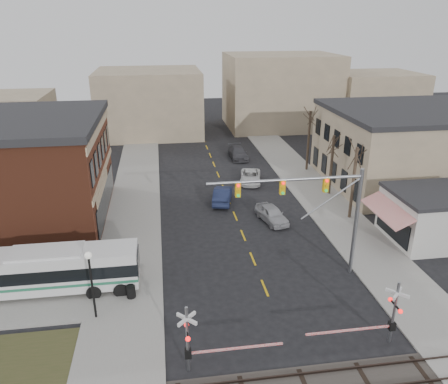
# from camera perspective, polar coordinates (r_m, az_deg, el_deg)

# --- Properties ---
(ground) EXTENTS (160.00, 160.00, 0.00)m
(ground) POSITION_cam_1_polar(r_m,az_deg,el_deg) (29.53, 6.28, -14.52)
(ground) COLOR black
(ground) RESTS_ON ground
(sidewalk_west) EXTENTS (5.00, 60.00, 0.12)m
(sidewalk_west) POSITION_cam_1_polar(r_m,az_deg,el_deg) (46.40, -11.47, -0.69)
(sidewalk_west) COLOR gray
(sidewalk_west) RESTS_ON ground
(sidewalk_east) EXTENTS (5.00, 60.00, 0.12)m
(sidewalk_east) POSITION_cam_1_polar(r_m,az_deg,el_deg) (49.02, 11.26, 0.56)
(sidewalk_east) COLOR gray
(sidewalk_east) RESTS_ON ground
(tan_building) EXTENTS (20.30, 15.30, 8.50)m
(tan_building) POSITION_cam_1_polar(r_m,az_deg,el_deg) (53.23, 24.45, 5.46)
(tan_building) COLOR gray
(tan_building) RESTS_ON ground
(awning_shop) EXTENTS (9.74, 6.20, 4.30)m
(awning_shop) POSITION_cam_1_polar(r_m,az_deg,el_deg) (40.46, 26.27, -2.78)
(awning_shop) COLOR beige
(awning_shop) RESTS_ON ground
(tree_east_a) EXTENTS (0.28, 0.28, 6.75)m
(tree_east_a) POSITION_cam_1_polar(r_m,az_deg,el_deg) (41.30, 16.51, 1.11)
(tree_east_a) COLOR #382B21
(tree_east_a) RESTS_ON sidewalk_east
(tree_east_b) EXTENTS (0.28, 0.28, 6.30)m
(tree_east_b) POSITION_cam_1_polar(r_m,az_deg,el_deg) (46.67, 13.85, 3.44)
(tree_east_b) COLOR #382B21
(tree_east_b) RESTS_ON sidewalk_east
(tree_east_c) EXTENTS (0.28, 0.28, 7.20)m
(tree_east_c) POSITION_cam_1_polar(r_m,az_deg,el_deg) (53.77, 10.97, 6.57)
(tree_east_c) COLOR #382B21
(tree_east_c) RESTS_ON sidewalk_east
(transit_bus) EXTENTS (11.80, 2.62, 3.04)m
(transit_bus) POSITION_cam_1_polar(r_m,az_deg,el_deg) (31.93, -21.88, -9.42)
(transit_bus) COLOR silver
(transit_bus) RESTS_ON ground
(traffic_signal_mast) EXTENTS (10.72, 0.30, 8.00)m
(traffic_signal_mast) POSITION_cam_1_polar(r_m,az_deg,el_deg) (30.41, 12.23, -1.27)
(traffic_signal_mast) COLOR gray
(traffic_signal_mast) RESTS_ON ground
(rr_crossing_west) EXTENTS (5.60, 1.36, 4.00)m
(rr_crossing_west) POSITION_cam_1_polar(r_m,az_deg,el_deg) (23.84, -3.71, -18.64)
(rr_crossing_west) COLOR gray
(rr_crossing_west) RESTS_ON ground
(rr_crossing_east) EXTENTS (5.60, 1.36, 4.00)m
(rr_crossing_east) POSITION_cam_1_polar(r_m,az_deg,el_deg) (27.02, 20.50, -14.69)
(rr_crossing_east) COLOR gray
(rr_crossing_east) RESTS_ON ground
(street_lamp) EXTENTS (0.44, 0.44, 4.58)m
(street_lamp) POSITION_cam_1_polar(r_m,az_deg,el_deg) (27.56, -17.06, -9.93)
(street_lamp) COLOR black
(street_lamp) RESTS_ON sidewalk_west
(trash_bin) EXTENTS (0.60, 0.60, 0.85)m
(trash_bin) POSITION_cam_1_polar(r_m,az_deg,el_deg) (30.31, -12.06, -12.61)
(trash_bin) COLOR black
(trash_bin) RESTS_ON sidewalk_west
(car_a) EXTENTS (2.68, 4.62, 1.48)m
(car_a) POSITION_cam_1_polar(r_m,az_deg,el_deg) (40.25, 6.27, -2.88)
(car_a) COLOR #9F9FA4
(car_a) RESTS_ON ground
(car_b) EXTENTS (2.71, 5.03, 1.58)m
(car_b) POSITION_cam_1_polar(r_m,az_deg,el_deg) (44.19, -0.20, -0.37)
(car_b) COLOR #181F3D
(car_b) RESTS_ON ground
(car_c) EXTENTS (3.21, 5.20, 1.34)m
(car_c) POSITION_cam_1_polar(r_m,az_deg,el_deg) (49.68, 3.48, 1.99)
(car_c) COLOR silver
(car_c) RESTS_ON ground
(car_d) EXTENTS (2.21, 5.22, 1.50)m
(car_d) POSITION_cam_1_polar(r_m,az_deg,el_deg) (58.45, 1.83, 5.15)
(car_d) COLOR #3E3D42
(car_d) RESTS_ON ground
(pedestrian_near) EXTENTS (0.47, 0.70, 1.87)m
(pedestrian_near) POSITION_cam_1_polar(r_m,az_deg,el_deg) (31.73, -12.54, -9.86)
(pedestrian_near) COLOR #4F443F
(pedestrian_near) RESTS_ON sidewalk_west
(pedestrian_far) EXTENTS (0.97, 0.89, 1.60)m
(pedestrian_far) POSITION_cam_1_polar(r_m,az_deg,el_deg) (34.68, -12.89, -7.26)
(pedestrian_far) COLOR #3A3760
(pedestrian_far) RESTS_ON sidewalk_west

